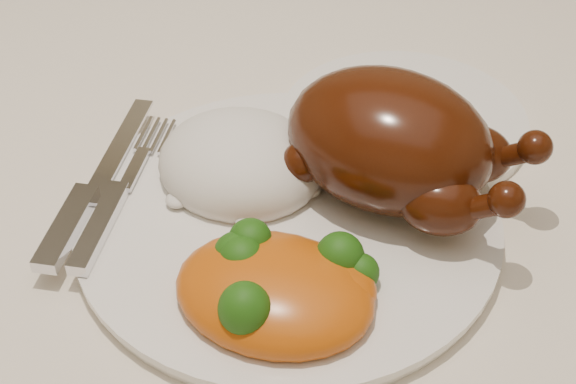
% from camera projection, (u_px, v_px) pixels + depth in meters
% --- Properties ---
extents(dining_table, '(1.60, 0.90, 0.76)m').
position_uv_depth(dining_table, '(212.00, 234.00, 0.71)').
color(dining_table, brown).
rests_on(dining_table, floor).
extents(tablecloth, '(1.73, 1.03, 0.18)m').
position_uv_depth(tablecloth, '(206.00, 170.00, 0.66)').
color(tablecloth, silver).
rests_on(tablecloth, dining_table).
extents(dinner_plate, '(0.39, 0.39, 0.01)m').
position_uv_depth(dinner_plate, '(288.00, 220.00, 0.56)').
color(dinner_plate, white).
rests_on(dinner_plate, tablecloth).
extents(side_plate, '(0.24, 0.24, 0.01)m').
position_uv_depth(side_plate, '(404.00, 120.00, 0.66)').
color(side_plate, white).
rests_on(side_plate, tablecloth).
extents(roast_chicken, '(0.19, 0.15, 0.09)m').
position_uv_depth(roast_chicken, '(394.00, 142.00, 0.55)').
color(roast_chicken, '#421707').
rests_on(roast_chicken, dinner_plate).
extents(rice_mound, '(0.14, 0.13, 0.06)m').
position_uv_depth(rice_mound, '(241.00, 164.00, 0.58)').
color(rice_mound, white).
rests_on(rice_mound, dinner_plate).
extents(mac_and_cheese, '(0.14, 0.11, 0.05)m').
position_uv_depth(mac_and_cheese, '(281.00, 287.00, 0.49)').
color(mac_and_cheese, '#DA600D').
rests_on(mac_and_cheese, dinner_plate).
extents(cutlery, '(0.04, 0.20, 0.01)m').
position_uv_depth(cutlery, '(99.00, 200.00, 0.56)').
color(cutlery, silver).
rests_on(cutlery, dinner_plate).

